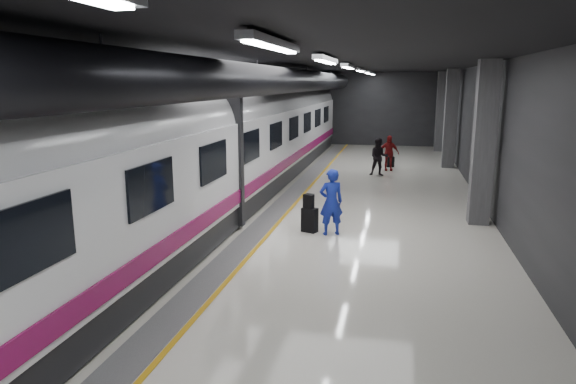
# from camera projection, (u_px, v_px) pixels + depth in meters

# --- Properties ---
(ground) EXTENTS (40.00, 40.00, 0.00)m
(ground) POSITION_uv_depth(u_px,v_px,m) (306.00, 233.00, 13.54)
(ground) COLOR silver
(ground) RESTS_ON ground
(platform_hall) EXTENTS (10.02, 40.02, 4.51)m
(platform_hall) POSITION_uv_depth(u_px,v_px,m) (303.00, 96.00, 13.77)
(platform_hall) COLOR black
(platform_hall) RESTS_ON ground
(train) EXTENTS (3.05, 38.00, 4.05)m
(train) POSITION_uv_depth(u_px,v_px,m) (188.00, 152.00, 13.78)
(train) COLOR black
(train) RESTS_ON ground
(traveler_main) EXTENTS (0.75, 0.64, 1.74)m
(traveler_main) POSITION_uv_depth(u_px,v_px,m) (331.00, 202.00, 13.23)
(traveler_main) COLOR #1A17B2
(traveler_main) RESTS_ON ground
(suitcase_main) EXTENTS (0.46, 0.37, 0.65)m
(suitcase_main) POSITION_uv_depth(u_px,v_px,m) (310.00, 220.00, 13.59)
(suitcase_main) COLOR black
(suitcase_main) RESTS_ON ground
(shoulder_bag) EXTENTS (0.31, 0.26, 0.37)m
(shoulder_bag) POSITION_uv_depth(u_px,v_px,m) (309.00, 201.00, 13.47)
(shoulder_bag) COLOR black
(shoulder_bag) RESTS_ON suitcase_main
(traveler_far_a) EXTENTS (0.82, 0.66, 1.60)m
(traveler_far_a) POSITION_uv_depth(u_px,v_px,m) (379.00, 157.00, 21.72)
(traveler_far_a) COLOR black
(traveler_far_a) RESTS_ON ground
(traveler_far_b) EXTENTS (0.98, 0.56, 1.58)m
(traveler_far_b) POSITION_uv_depth(u_px,v_px,m) (389.00, 153.00, 22.99)
(traveler_far_b) COLOR maroon
(traveler_far_b) RESTS_ON ground
(suitcase_far) EXTENTS (0.38, 0.30, 0.48)m
(suitcase_far) POSITION_uv_depth(u_px,v_px,m) (390.00, 162.00, 24.06)
(suitcase_far) COLOR black
(suitcase_far) RESTS_ON ground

